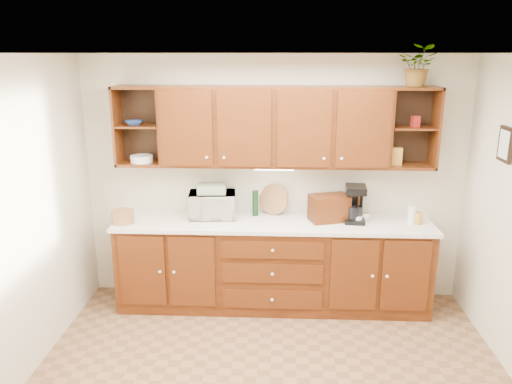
# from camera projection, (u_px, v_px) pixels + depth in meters

# --- Properties ---
(ceiling) EXTENTS (4.00, 4.00, 0.00)m
(ceiling) POSITION_uv_depth(u_px,v_px,m) (273.00, 53.00, 3.26)
(ceiling) COLOR white
(ceiling) RESTS_ON back_wall
(back_wall) EXTENTS (4.00, 0.00, 4.00)m
(back_wall) POSITION_uv_depth(u_px,v_px,m) (274.00, 180.00, 5.30)
(back_wall) COLOR beige
(back_wall) RESTS_ON floor
(left_wall) EXTENTS (0.00, 3.50, 3.50)m
(left_wall) POSITION_uv_depth(u_px,v_px,m) (2.00, 234.00, 3.70)
(left_wall) COLOR beige
(left_wall) RESTS_ON floor
(base_cabinets) EXTENTS (3.20, 0.60, 0.90)m
(base_cabinets) POSITION_uv_depth(u_px,v_px,m) (273.00, 265.00, 5.24)
(base_cabinets) COLOR #351506
(base_cabinets) RESTS_ON floor
(countertop) EXTENTS (3.24, 0.64, 0.04)m
(countertop) POSITION_uv_depth(u_px,v_px,m) (273.00, 223.00, 5.10)
(countertop) COLOR white
(countertop) RESTS_ON base_cabinets
(upper_cabinets) EXTENTS (3.20, 0.33, 0.80)m
(upper_cabinets) POSITION_uv_depth(u_px,v_px,m) (275.00, 126.00, 4.98)
(upper_cabinets) COLOR #351506
(upper_cabinets) RESTS_ON back_wall
(undercabinet_light) EXTENTS (0.40, 0.05, 0.02)m
(undercabinet_light) POSITION_uv_depth(u_px,v_px,m) (274.00, 169.00, 5.05)
(undercabinet_light) COLOR white
(undercabinet_light) RESTS_ON upper_cabinets
(framed_picture) EXTENTS (0.03, 0.24, 0.30)m
(framed_picture) POSITION_uv_depth(u_px,v_px,m) (506.00, 144.00, 4.24)
(framed_picture) COLOR black
(framed_picture) RESTS_ON right_wall
(wicker_basket) EXTENTS (0.23, 0.23, 0.13)m
(wicker_basket) POSITION_uv_depth(u_px,v_px,m) (123.00, 217.00, 5.04)
(wicker_basket) COLOR #9D6B41
(wicker_basket) RESTS_ON countertop
(microwave) EXTENTS (0.51, 0.37, 0.27)m
(microwave) POSITION_uv_depth(u_px,v_px,m) (212.00, 205.00, 5.20)
(microwave) COLOR silver
(microwave) RESTS_ON countertop
(towel_stack) EXTENTS (0.30, 0.23, 0.09)m
(towel_stack) POSITION_uv_depth(u_px,v_px,m) (212.00, 189.00, 5.15)
(towel_stack) COLOR #D0BB62
(towel_stack) RESTS_ON microwave
(wine_bottle) EXTENTS (0.08, 0.08, 0.27)m
(wine_bottle) POSITION_uv_depth(u_px,v_px,m) (255.00, 203.00, 5.25)
(wine_bottle) COLOR black
(wine_bottle) RESTS_ON countertop
(woven_tray) EXTENTS (0.33, 0.21, 0.32)m
(woven_tray) POSITION_uv_depth(u_px,v_px,m) (273.00, 213.00, 5.33)
(woven_tray) COLOR #9D6B41
(woven_tray) RESTS_ON countertop
(bread_box) EXTENTS (0.44, 0.34, 0.27)m
(bread_box) POSITION_uv_depth(u_px,v_px,m) (329.00, 208.00, 5.09)
(bread_box) COLOR #351506
(bread_box) RESTS_ON countertop
(mug_tree) EXTENTS (0.26, 0.25, 0.28)m
(mug_tree) POSITION_uv_depth(u_px,v_px,m) (358.00, 217.00, 5.10)
(mug_tree) COLOR #351506
(mug_tree) RESTS_ON countertop
(canister_red) EXTENTS (0.14, 0.14, 0.13)m
(canister_red) POSITION_uv_depth(u_px,v_px,m) (340.00, 214.00, 5.12)
(canister_red) COLOR maroon
(canister_red) RESTS_ON countertop
(canister_white) EXTENTS (0.10, 0.10, 0.18)m
(canister_white) POSITION_uv_depth(u_px,v_px,m) (412.00, 215.00, 5.00)
(canister_white) COLOR white
(canister_white) RESTS_ON countertop
(canister_yellow) EXTENTS (0.11, 0.11, 0.12)m
(canister_yellow) POSITION_uv_depth(u_px,v_px,m) (418.00, 218.00, 5.01)
(canister_yellow) COLOR #BF882D
(canister_yellow) RESTS_ON countertop
(coffee_maker) EXTENTS (0.22, 0.28, 0.38)m
(coffee_maker) POSITION_uv_depth(u_px,v_px,m) (355.00, 204.00, 5.07)
(coffee_maker) COLOR black
(coffee_maker) RESTS_ON countertop
(bowl_stack) EXTENTS (0.23, 0.23, 0.04)m
(bowl_stack) POSITION_uv_depth(u_px,v_px,m) (134.00, 123.00, 5.02)
(bowl_stack) COLOR navy
(bowl_stack) RESTS_ON upper_cabinets
(plate_stack) EXTENTS (0.24, 0.24, 0.07)m
(plate_stack) POSITION_uv_depth(u_px,v_px,m) (142.00, 159.00, 5.11)
(plate_stack) COLOR white
(plate_stack) RESTS_ON upper_cabinets
(pantry_box_yellow) EXTENTS (0.10, 0.08, 0.18)m
(pantry_box_yellow) POSITION_uv_depth(u_px,v_px,m) (397.00, 156.00, 4.97)
(pantry_box_yellow) COLOR #BF882D
(pantry_box_yellow) RESTS_ON upper_cabinets
(pantry_box_red) EXTENTS (0.09, 0.08, 0.11)m
(pantry_box_red) POSITION_uv_depth(u_px,v_px,m) (415.00, 121.00, 4.87)
(pantry_box_red) COLOR maroon
(pantry_box_red) RESTS_ON upper_cabinets
(potted_plant) EXTENTS (0.44, 0.42, 0.39)m
(potted_plant) POSITION_uv_depth(u_px,v_px,m) (418.00, 66.00, 4.70)
(potted_plant) COLOR #999999
(potted_plant) RESTS_ON upper_cabinets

